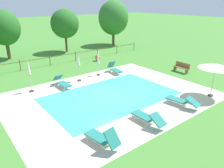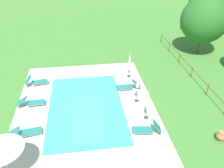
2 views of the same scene
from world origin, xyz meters
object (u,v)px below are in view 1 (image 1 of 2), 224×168
(patio_umbrella_closed_row_west, at_px, (29,70))
(patio_umbrella_closed_row_centre, at_px, (78,61))
(patio_umbrella_open_foreground, at_px, (216,66))
(sun_lounger_north_far, at_px, (62,82))
(tree_west_mid, at_px, (65,24))
(sun_lounger_north_mid, at_px, (181,100))
(sun_lounger_south_near_corner, at_px, (102,137))
(tree_east_mid, at_px, (4,28))
(sun_lounger_north_near_steps, at_px, (115,69))
(terracotta_urn_near_fence, at_px, (98,58))
(patio_umbrella_closed_row_mid_west, at_px, (98,58))
(sun_lounger_north_end, at_px, (147,117))
(tree_centre, at_px, (113,18))
(wooden_bench_lawn_side, at_px, (182,67))

(patio_umbrella_closed_row_west, relative_size, patio_umbrella_closed_row_centre, 1.02)
(patio_umbrella_open_foreground, bearing_deg, sun_lounger_north_far, 133.03)
(patio_umbrella_closed_row_centre, relative_size, tree_west_mid, 0.46)
(sun_lounger_north_mid, xyz_separation_m, sun_lounger_south_near_corner, (-6.15, -0.17, 0.05))
(sun_lounger_north_mid, bearing_deg, tree_east_mid, 105.84)
(patio_umbrella_closed_row_centre, bearing_deg, sun_lounger_north_near_steps, -3.08)
(sun_lounger_south_near_corner, distance_m, terracotta_urn_near_fence, 14.63)
(patio_umbrella_open_foreground, distance_m, patio_umbrella_closed_row_mid_west, 9.08)
(sun_lounger_north_end, height_order, terracotta_urn_near_fence, sun_lounger_north_end)
(sun_lounger_north_near_steps, xyz_separation_m, tree_centre, (8.13, 10.46, 3.43))
(patio_umbrella_closed_row_mid_west, bearing_deg, terracotta_urn_near_fence, 56.03)
(sun_lounger_south_near_corner, relative_size, tree_west_mid, 0.36)
(sun_lounger_north_far, bearing_deg, sun_lounger_north_end, -80.80)
(tree_west_mid, distance_m, tree_centre, 7.54)
(patio_umbrella_closed_row_centre, bearing_deg, sun_lounger_north_end, -93.28)
(sun_lounger_north_mid, relative_size, sun_lounger_north_far, 1.08)
(tree_east_mid, bearing_deg, sun_lounger_north_near_steps, -61.21)
(patio_umbrella_closed_row_mid_west, distance_m, tree_east_mid, 11.84)
(sun_lounger_north_mid, relative_size, tree_east_mid, 0.41)
(patio_umbrella_open_foreground, bearing_deg, wooden_bench_lawn_side, 56.53)
(sun_lounger_north_mid, relative_size, tree_centre, 0.34)
(patio_umbrella_closed_row_centre, distance_m, tree_centre, 15.70)
(tree_east_mid, bearing_deg, tree_centre, -2.78)
(sun_lounger_north_near_steps, distance_m, sun_lounger_south_near_corner, 10.41)
(sun_lounger_north_end, xyz_separation_m, tree_centre, (12.13, 18.13, 3.46))
(sun_lounger_south_near_corner, bearing_deg, terracotta_urn_near_fence, 56.10)
(terracotta_urn_near_fence, relative_size, tree_centre, 0.11)
(patio_umbrella_closed_row_mid_west, bearing_deg, sun_lounger_north_near_steps, -14.86)
(sun_lounger_south_near_corner, relative_size, patio_umbrella_closed_row_mid_west, 0.80)
(tree_centre, bearing_deg, patio_umbrella_closed_row_centre, -138.69)
(patio_umbrella_open_foreground, relative_size, terracotta_urn_near_fence, 3.51)
(sun_lounger_north_near_steps, height_order, patio_umbrella_closed_row_mid_west, patio_umbrella_closed_row_mid_west)
(patio_umbrella_closed_row_mid_west, bearing_deg, wooden_bench_lawn_side, -31.08)
(patio_umbrella_closed_row_west, xyz_separation_m, tree_west_mid, (7.97, 10.14, 1.80))
(sun_lounger_north_near_steps, xyz_separation_m, patio_umbrella_closed_row_mid_west, (-1.51, 0.40, 1.13))
(sun_lounger_north_near_steps, height_order, patio_umbrella_closed_row_west, patio_umbrella_closed_row_west)
(patio_umbrella_closed_row_centre, xyz_separation_m, wooden_bench_lawn_side, (8.52, -3.70, -1.17))
(sun_lounger_south_near_corner, relative_size, wooden_bench_lawn_side, 1.25)
(patio_umbrella_closed_row_west, xyz_separation_m, tree_east_mid, (1.24, 10.78, 1.73))
(wooden_bench_lawn_side, distance_m, terracotta_urn_near_fence, 8.77)
(patio_umbrella_closed_row_mid_west, height_order, tree_centre, tree_centre)
(sun_lounger_north_end, distance_m, patio_umbrella_open_foreground, 6.29)
(sun_lounger_south_near_corner, height_order, patio_umbrella_closed_row_centre, patio_umbrella_closed_row_centre)
(sun_lounger_south_near_corner, distance_m, wooden_bench_lawn_side, 12.66)
(sun_lounger_north_mid, distance_m, sun_lounger_north_far, 8.60)
(sun_lounger_north_far, relative_size, wooden_bench_lawn_side, 1.30)
(sun_lounger_north_near_steps, xyz_separation_m, tree_west_mid, (0.60, 10.51, 3.06))
(sun_lounger_north_far, distance_m, wooden_bench_lawn_side, 10.72)
(patio_umbrella_closed_row_mid_west, height_order, tree_east_mid, tree_east_mid)
(sun_lounger_north_end, relative_size, patio_umbrella_closed_row_centre, 0.86)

